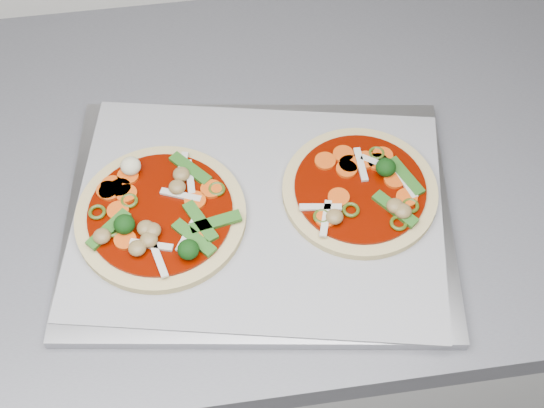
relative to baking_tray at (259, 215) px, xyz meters
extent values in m
cube|color=silver|center=(-0.30, 0.08, -0.48)|extent=(3.60, 0.60, 0.86)
cube|color=#5C5D63|center=(-0.30, 0.08, -0.03)|extent=(3.60, 0.60, 0.04)
cube|color=#939398|center=(0.00, 0.00, 0.00)|extent=(0.48, 0.39, 0.01)
cube|color=gray|center=(0.00, 0.00, 0.01)|extent=(0.48, 0.39, 0.00)
cylinder|color=tan|center=(-0.11, 0.01, 0.01)|extent=(0.20, 0.20, 0.01)
cylinder|color=#610700|center=(-0.11, 0.01, 0.02)|extent=(0.17, 0.17, 0.00)
cube|color=beige|center=(-0.09, 0.02, 0.03)|extent=(0.05, 0.03, 0.00)
ellipsoid|color=olive|center=(-0.12, -0.02, 0.03)|extent=(0.02, 0.02, 0.01)
cylinder|color=#E33E02|center=(-0.15, 0.04, 0.03)|extent=(0.03, 0.03, 0.00)
cube|color=#346324|center=(-0.07, -0.02, 0.03)|extent=(0.04, 0.06, 0.00)
cylinder|color=#E33E02|center=(-0.15, 0.06, 0.03)|extent=(0.04, 0.04, 0.00)
cylinder|color=#E33E02|center=(-0.05, 0.03, 0.03)|extent=(0.03, 0.03, 0.00)
ellipsoid|color=olive|center=(-0.18, -0.02, 0.03)|extent=(0.03, 0.03, 0.01)
cylinder|color=#E33E02|center=(-0.07, -0.02, 0.03)|extent=(0.03, 0.03, 0.00)
cube|color=#346324|center=(-0.07, 0.06, 0.03)|extent=(0.05, 0.05, 0.00)
torus|color=#364811|center=(-0.17, -0.01, 0.03)|extent=(0.02, 0.02, 0.00)
ellipsoid|color=#0F3D0F|center=(-0.08, -0.05, 0.03)|extent=(0.03, 0.03, 0.02)
torus|color=#364811|center=(-0.04, 0.03, 0.03)|extent=(0.03, 0.03, 0.00)
cube|color=beige|center=(-0.12, -0.04, 0.03)|extent=(0.05, 0.02, 0.00)
cube|color=beige|center=(-0.12, -0.06, 0.03)|extent=(0.02, 0.05, 0.00)
torus|color=#364811|center=(-0.14, 0.02, 0.03)|extent=(0.03, 0.03, 0.00)
ellipsoid|color=olive|center=(-0.13, -0.02, 0.03)|extent=(0.03, 0.03, 0.01)
cylinder|color=#E33E02|center=(-0.15, 0.03, 0.03)|extent=(0.04, 0.04, 0.00)
cube|color=#346324|center=(-0.17, -0.01, 0.03)|extent=(0.05, 0.05, 0.00)
torus|color=#364811|center=(-0.18, 0.01, 0.03)|extent=(0.02, 0.02, 0.00)
cube|color=beige|center=(-0.08, -0.03, 0.03)|extent=(0.03, 0.05, 0.00)
cube|color=#346324|center=(-0.08, -0.04, 0.03)|extent=(0.05, 0.05, 0.00)
cylinder|color=#E33E02|center=(-0.17, 0.04, 0.03)|extent=(0.03, 0.03, 0.00)
cylinder|color=#E33E02|center=(-0.07, 0.01, 0.03)|extent=(0.03, 0.03, 0.00)
cylinder|color=#E33E02|center=(-0.15, -0.03, 0.03)|extent=(0.03, 0.03, 0.00)
cube|color=beige|center=(-0.08, 0.06, 0.03)|extent=(0.02, 0.05, 0.00)
ellipsoid|color=beige|center=(-0.14, 0.07, 0.03)|extent=(0.03, 0.03, 0.02)
ellipsoid|color=olive|center=(-0.14, -0.04, 0.03)|extent=(0.03, 0.03, 0.01)
cube|color=#346324|center=(-0.05, -0.02, 0.03)|extent=(0.06, 0.03, 0.00)
cylinder|color=#E33E02|center=(-0.17, 0.04, 0.03)|extent=(0.03, 0.03, 0.00)
cylinder|color=#E33E02|center=(-0.16, 0.05, 0.03)|extent=(0.03, 0.03, 0.00)
ellipsoid|color=#0F3D0F|center=(-0.15, -0.01, 0.03)|extent=(0.03, 0.03, 0.02)
ellipsoid|color=olive|center=(-0.08, 0.05, 0.03)|extent=(0.03, 0.03, 0.01)
cylinder|color=#E33E02|center=(-0.16, 0.01, 0.03)|extent=(0.03, 0.03, 0.00)
ellipsoid|color=olive|center=(-0.12, -0.03, 0.03)|extent=(0.03, 0.03, 0.01)
ellipsoid|color=olive|center=(-0.09, 0.03, 0.03)|extent=(0.02, 0.02, 0.01)
cube|color=beige|center=(-0.07, 0.05, 0.03)|extent=(0.01, 0.05, 0.00)
cylinder|color=tan|center=(0.12, 0.01, 0.01)|extent=(0.20, 0.20, 0.01)
cylinder|color=#610700|center=(0.12, 0.01, 0.02)|extent=(0.17, 0.17, 0.00)
torus|color=#364811|center=(0.17, -0.03, 0.02)|extent=(0.03, 0.03, 0.00)
cube|color=beige|center=(0.15, 0.03, 0.02)|extent=(0.04, 0.03, 0.00)
torus|color=#364811|center=(0.15, -0.05, 0.02)|extent=(0.03, 0.03, 0.00)
cylinder|color=#E33E02|center=(0.13, 0.04, 0.02)|extent=(0.03, 0.03, 0.00)
cube|color=#346324|center=(0.15, -0.03, 0.02)|extent=(0.05, 0.05, 0.00)
ellipsoid|color=olive|center=(0.15, -0.03, 0.03)|extent=(0.02, 0.02, 0.01)
ellipsoid|color=#0F3D0F|center=(0.15, 0.02, 0.03)|extent=(0.03, 0.03, 0.02)
cube|color=beige|center=(0.17, 0.01, 0.02)|extent=(0.02, 0.05, 0.00)
cube|color=beige|center=(0.07, -0.02, 0.02)|extent=(0.05, 0.01, 0.00)
cylinder|color=#E33E02|center=(0.09, 0.05, 0.02)|extent=(0.03, 0.03, 0.00)
cylinder|color=#E33E02|center=(0.15, 0.04, 0.02)|extent=(0.03, 0.03, 0.00)
cylinder|color=#E33E02|center=(0.09, 0.00, 0.02)|extent=(0.03, 0.03, 0.00)
torus|color=#364811|center=(0.07, -0.03, 0.02)|extent=(0.02, 0.02, 0.00)
cylinder|color=#E33E02|center=(0.11, 0.03, 0.02)|extent=(0.04, 0.04, 0.00)
cube|color=#346324|center=(0.17, 0.01, 0.02)|extent=(0.04, 0.06, 0.00)
torus|color=#364811|center=(0.10, -0.02, 0.02)|extent=(0.02, 0.02, 0.00)
cube|color=beige|center=(0.13, 0.04, 0.02)|extent=(0.01, 0.05, 0.00)
cylinder|color=#E33E02|center=(0.07, -0.03, 0.02)|extent=(0.03, 0.03, 0.00)
cylinder|color=#E33E02|center=(0.17, -0.02, 0.02)|extent=(0.04, 0.04, 0.00)
cylinder|color=#E33E02|center=(0.16, 0.01, 0.02)|extent=(0.04, 0.04, 0.00)
cylinder|color=#E33E02|center=(0.11, 0.04, 0.02)|extent=(0.03, 0.03, 0.00)
ellipsoid|color=olive|center=(0.16, -0.04, 0.03)|extent=(0.03, 0.03, 0.01)
torus|color=#364811|center=(0.15, 0.05, 0.02)|extent=(0.03, 0.03, 0.00)
ellipsoid|color=olive|center=(0.08, -0.03, 0.03)|extent=(0.03, 0.03, 0.01)
cylinder|color=#E33E02|center=(0.16, 0.05, 0.02)|extent=(0.03, 0.03, 0.00)
cylinder|color=#E33E02|center=(0.11, 0.06, 0.02)|extent=(0.03, 0.03, 0.00)
cube|color=beige|center=(0.07, -0.03, 0.02)|extent=(0.02, 0.05, 0.00)
camera|label=1|loc=(-0.05, -0.47, 0.74)|focal=50.00mm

